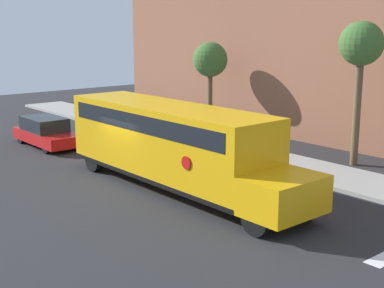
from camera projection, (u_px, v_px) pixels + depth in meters
ground_plane at (132, 181)px, 21.13m from camera, size 60.00×60.00×0.00m
sidewalk_strip at (247, 154)px, 25.21m from camera, size 44.00×3.00×0.15m
building_backdrop at (336, 32)px, 28.09m from camera, size 32.00×4.00×11.39m
school_bus at (173, 141)px, 19.88m from camera, size 11.47×2.57×3.12m
parked_car at (46, 132)px, 27.22m from camera, size 4.54×1.77×1.46m
tree_near_sidewalk at (361, 48)px, 22.51m from camera, size 1.88×1.88×6.22m
tree_far_sidewalk at (210, 61)px, 30.10m from camera, size 1.96×1.96×5.14m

